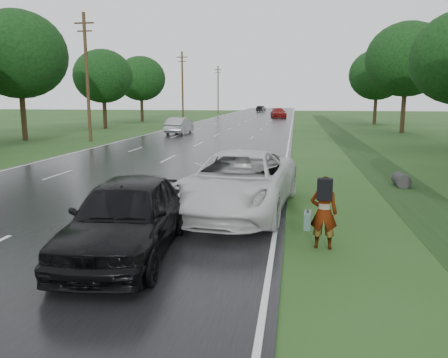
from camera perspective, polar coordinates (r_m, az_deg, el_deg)
road at (r=53.85m, az=1.52°, el=6.90°), size 14.00×180.00×0.04m
edge_stripe_east at (r=53.37m, az=8.77°, el=6.77°), size 0.12×180.00×0.01m
edge_stripe_west at (r=55.16m, az=-5.49°, el=6.97°), size 0.12×180.00×0.01m
center_line at (r=53.85m, az=1.52°, el=6.93°), size 0.12×180.00×0.01m
drainage_ditch at (r=27.53m, az=18.16°, el=2.78°), size 2.20×120.00×0.56m
utility_pole_mid at (r=37.11m, az=-17.46°, el=12.72°), size 1.60×0.26×10.00m
utility_pole_far at (r=65.36m, az=-5.44°, el=12.06°), size 1.60×0.26×10.00m
utility_pole_distant at (r=94.70m, az=-0.78°, el=11.67°), size 1.60×0.26×10.00m
tree_east_d at (r=47.59m, az=22.79°, el=14.19°), size 8.00×8.00×10.76m
tree_east_f at (r=61.19m, az=19.39°, el=12.72°), size 7.20×7.20×9.62m
tree_west_c at (r=40.12m, az=-25.28°, el=14.48°), size 7.80×7.80×10.43m
tree_west_d at (r=51.92m, az=-15.53°, el=12.80°), size 6.60×6.60×8.80m
tree_west_f at (r=65.13m, az=-10.81°, el=12.76°), size 7.00×7.00×9.29m
pedestrian at (r=10.58m, az=12.78°, el=-4.17°), size 0.80×0.74×1.75m
white_pickup at (r=13.61m, az=1.92°, el=-0.35°), size 3.70×6.90×1.84m
dark_sedan at (r=10.09m, az=-12.62°, el=-4.72°), size 2.53×5.38×1.78m
silver_sedan at (r=42.77m, az=-5.83°, el=6.95°), size 1.80×4.81×1.57m
far_car_red at (r=75.79m, az=7.11°, el=8.56°), size 3.17×6.02×1.66m
far_car_dark at (r=106.84m, az=4.86°, el=9.12°), size 2.13×4.42×1.40m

